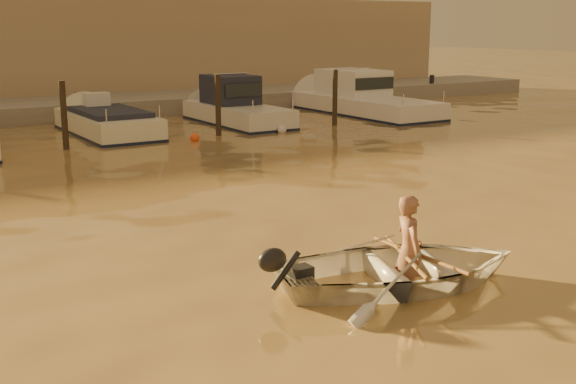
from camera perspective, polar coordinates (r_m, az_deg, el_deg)
ground_plane at (r=10.05m, az=5.57°, el=-7.79°), size 160.00×160.00×0.00m
dinghy at (r=10.28m, az=8.96°, el=-5.96°), size 4.09×3.39×0.73m
person at (r=10.24m, az=9.52°, el=-4.59°), size 0.52×0.66×1.59m
outboard_motor at (r=9.75m, az=0.89°, el=-6.65°), size 0.98×0.63×0.70m
oar_port at (r=10.33m, az=10.26°, el=-4.90°), size 0.20×2.10×0.13m
oar_starboard at (r=10.24m, az=9.25°, el=-5.01°), size 0.97×1.92×0.13m
moored_boat_3 at (r=24.83m, az=-14.06°, el=4.96°), size 2.10×6.05×0.95m
moored_boat_4 at (r=26.68m, az=-4.03°, el=6.73°), size 1.96×6.16×1.75m
moored_boat_5 at (r=29.87m, az=6.00°, el=7.37°), size 2.48×8.24×1.75m
piling_2 at (r=22.09m, az=-17.26°, el=5.56°), size 0.18×0.18×2.20m
piling_3 at (r=23.85m, az=-5.54°, el=6.61°), size 0.18×0.18×2.20m
piling_4 at (r=26.28m, az=3.73°, el=7.24°), size 0.18×0.18×2.20m
fender_d at (r=22.92m, az=-7.38°, el=4.28°), size 0.30×0.30×0.30m
fender_e at (r=24.45m, az=-0.48°, el=4.94°), size 0.30×0.30×0.30m
quay at (r=29.68m, az=-20.70°, el=5.64°), size 52.00×4.00×1.00m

